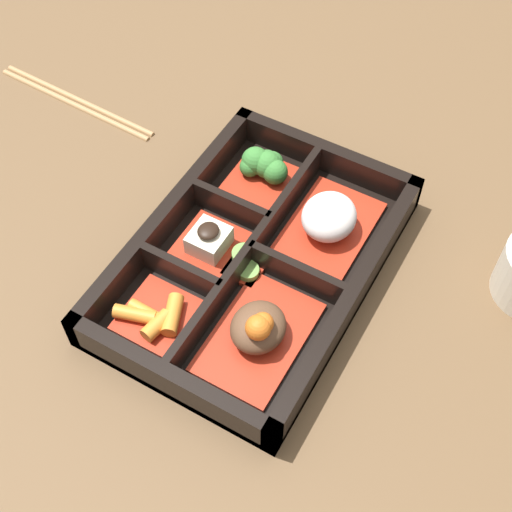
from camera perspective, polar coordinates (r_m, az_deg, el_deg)
The scene contains 10 objects.
ground_plane at distance 0.72m, azimuth -0.00°, elevation -1.17°, with size 3.00×3.00×0.00m, color brown.
bento_base at distance 0.71m, azimuth -0.00°, elevation -0.94°, with size 0.32×0.22×0.01m.
bento_rim at distance 0.70m, azimuth -0.21°, elevation -0.12°, with size 0.32×0.22×0.04m.
bowl_rice at distance 0.72m, azimuth 5.82°, elevation 2.83°, with size 0.12×0.08×0.05m.
bowl_stew at distance 0.65m, azimuth 0.20°, elevation -5.97°, with size 0.12×0.08×0.05m.
bowl_greens at distance 0.77m, azimuth 0.60°, elevation 7.04°, with size 0.08×0.07×0.04m.
bowl_tofu at distance 0.71m, azimuth -3.76°, elevation 1.05°, with size 0.07×0.07×0.03m.
bowl_carrots at distance 0.67m, azimuth -7.99°, elevation -4.82°, with size 0.07×0.07×0.02m.
bowl_pickles at distance 0.70m, azimuth -0.82°, elevation -0.62°, with size 0.04×0.04×0.01m.
chopsticks at distance 0.90m, azimuth -14.24°, elevation 11.98°, with size 0.03×0.22×0.01m.
Camera 1 is at (0.35, 0.20, 0.59)m, focal length 50.00 mm.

